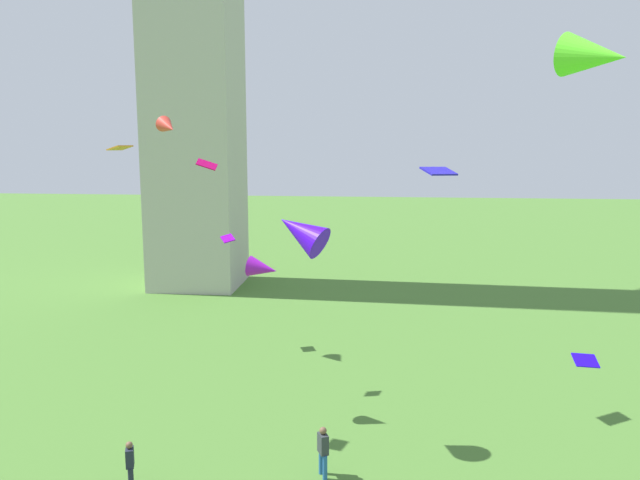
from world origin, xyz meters
The scene contains 11 objects.
person_2 centered at (-2.40, 15.22, 1.05)m, with size 0.45×0.55×1.85m.
person_3 centered at (-8.82, 13.79, 0.96)m, with size 0.38×0.51×1.70m.
kite_flying_0 centered at (1.83, 21.52, 10.40)m, with size 1.62×1.49×0.36m.
kite_flying_1 centered at (-9.06, 28.90, 6.20)m, with size 1.01×1.08×0.41m.
kite_flying_2 centered at (-5.37, 20.03, 6.41)m, with size 1.46×1.11×1.01m.
kite_flying_3 centered at (-8.52, 23.16, 10.56)m, with size 0.90×0.76×0.57m.
kite_flying_5 centered at (-3.54, 18.05, 8.30)m, with size 2.58×2.04×2.01m.
kite_flying_7 centered at (-10.44, 18.08, 11.40)m, with size 0.83×1.00×0.21m.
kite_flying_8 centered at (-11.85, 27.76, 12.33)m, with size 1.61×1.63×1.18m.
kite_flying_9 centered at (5.96, 14.37, 4.89)m, with size 0.83×0.63×0.39m.
kite_flying_10 centered at (4.99, 12.33, 13.91)m, with size 2.13×2.08×1.39m.
Camera 1 is at (-0.43, -5.46, 11.85)m, focal length 35.76 mm.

